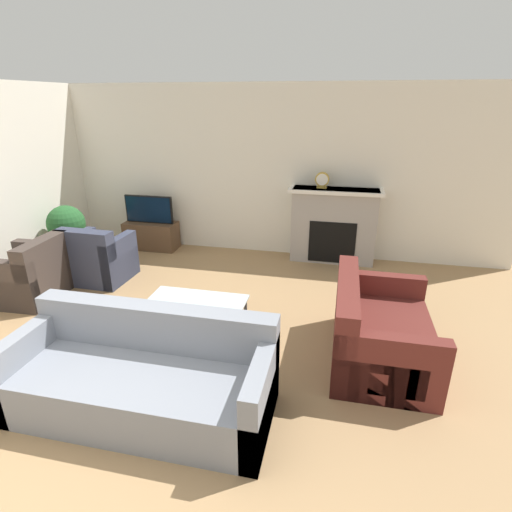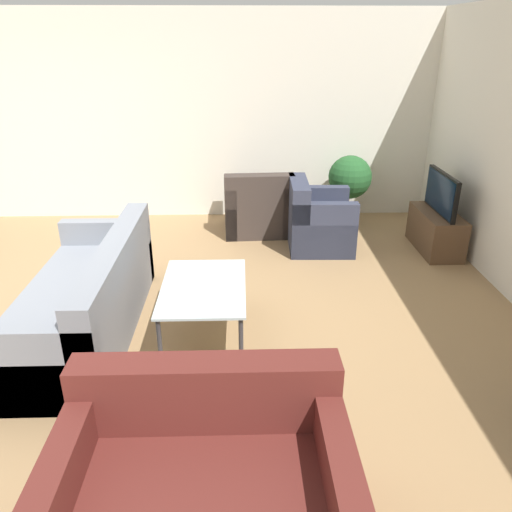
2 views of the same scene
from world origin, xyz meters
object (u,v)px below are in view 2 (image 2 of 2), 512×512
Objects in this scene: armchair_by_window at (258,209)px; tv at (442,193)px; couch_loveseat at (205,488)px; armchair_accent at (317,223)px; potted_plant at (350,180)px; couch_sectional at (86,302)px; coffee_table at (204,290)px.

tv is at bearing 159.22° from armchair_by_window.
armchair_accent is (-3.79, 1.10, 0.01)m from couch_loveseat.
armchair_accent is at bearing -95.55° from tv.
couch_sectional is at bearing -45.79° from potted_plant.
coffee_table is at bearing 86.25° from couch_sectional.
couch_sectional reaches higher than coffee_table.
coffee_table is 1.14× the size of potted_plant.
tv is at bearing 55.62° from couch_loveseat.
tv is at bearing 115.25° from couch_sectional.
armchair_by_window is 2.52m from coffee_table.
couch_loveseat is at bearing 3.79° from coffee_table.
couch_loveseat is 4.93m from potted_plant.
armchair_accent is at bearing -32.44° from potted_plant.
couch_loveseat reaches higher than coffee_table.
tv reaches higher than couch_sectional.
couch_sectional is at bearing 120.24° from couch_loveseat.
potted_plant is (-0.85, 0.54, 0.30)m from armchair_accent.
coffee_table is at bearing 149.00° from armchair_accent.
armchair_by_window is 1.07× the size of armchair_accent.
tv is 0.80× the size of coffee_table.
coffee_table is (2.46, -0.53, 0.12)m from armchair_by_window.
couch_loveseat is at bearing 165.44° from armchair_accent.
couch_sectional is 2.60× the size of armchair_accent.
couch_sectional is 2.44× the size of armchair_by_window.
tv reaches higher than armchair_accent.
potted_plant reaches higher than couch_sectional.
potted_plant is at bearing 147.38° from coffee_table.
couch_loveseat is (3.65, -2.50, -0.41)m from tv.
potted_plant reaches higher than armchair_accent.
tv reaches higher than armchair_by_window.
couch_sectional is at bearing -93.75° from coffee_table.
tv is at bearing 40.66° from potted_plant.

